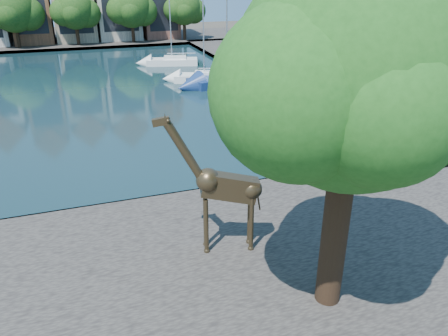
% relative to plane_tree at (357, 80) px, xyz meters
% --- Properties ---
extents(ground, '(160.00, 160.00, 0.00)m').
position_rel_plane_tree_xyz_m(ground, '(-7.62, 9.01, -7.67)').
color(ground, '#38332B').
rests_on(ground, ground).
extents(water_basin, '(38.00, 50.00, 0.08)m').
position_rel_plane_tree_xyz_m(water_basin, '(-7.62, 33.01, -7.63)').
color(water_basin, black).
rests_on(water_basin, ground).
extents(near_quay, '(50.00, 14.00, 0.50)m').
position_rel_plane_tree_xyz_m(near_quay, '(-7.62, 2.01, -7.42)').
color(near_quay, '#46423C').
rests_on(near_quay, ground).
extents(far_quay, '(60.00, 16.00, 0.50)m').
position_rel_plane_tree_xyz_m(far_quay, '(-7.62, 65.01, -7.42)').
color(far_quay, '#46423C').
rests_on(far_quay, ground).
extents(right_quay, '(14.00, 52.00, 0.50)m').
position_rel_plane_tree_xyz_m(right_quay, '(17.38, 33.01, -7.42)').
color(right_quay, '#46423C').
rests_on(right_quay, ground).
extents(plane_tree, '(8.32, 6.40, 10.62)m').
position_rel_plane_tree_xyz_m(plane_tree, '(0.00, 0.00, 0.00)').
color(plane_tree, '#332114').
rests_on(plane_tree, near_quay).
extents(far_tree_mid_west, '(7.80, 6.00, 8.00)m').
position_rel_plane_tree_xyz_m(far_tree_mid_west, '(-13.51, 59.50, -2.38)').
color(far_tree_mid_west, '#332114').
rests_on(far_tree_mid_west, far_quay).
extents(far_tree_mid_east, '(7.02, 5.40, 7.52)m').
position_rel_plane_tree_xyz_m(far_tree_mid_east, '(-5.52, 59.50, -2.54)').
color(far_tree_mid_east, '#332114').
rests_on(far_tree_mid_east, far_quay).
extents(far_tree_east, '(7.54, 5.80, 7.84)m').
position_rel_plane_tree_xyz_m(far_tree_east, '(2.49, 59.50, -2.43)').
color(far_tree_east, '#332114').
rests_on(far_tree_east, far_quay).
extents(far_tree_far_east, '(6.76, 5.20, 7.36)m').
position_rel_plane_tree_xyz_m(far_tree_far_east, '(10.48, 59.50, -2.60)').
color(far_tree_far_east, '#332114').
rests_on(far_tree_far_east, far_quay).
extents(giraffe_statue, '(3.71, 1.25, 5.34)m').
position_rel_plane_tree_xyz_m(giraffe_statue, '(-2.43, 3.85, -4.55)').
color(giraffe_statue, '#3B2F1D').
rests_on(giraffe_statue, near_quay).
extents(sailboat_right_a, '(6.50, 3.95, 10.46)m').
position_rel_plane_tree_xyz_m(sailboat_right_a, '(7.38, 13.01, -7.01)').
color(sailboat_right_a, white).
rests_on(sailboat_right_a, water_basin).
extents(sailboat_right_b, '(8.25, 4.86, 14.07)m').
position_rel_plane_tree_xyz_m(sailboat_right_b, '(7.38, 31.17, -6.97)').
color(sailboat_right_b, navy).
rests_on(sailboat_right_b, water_basin).
extents(sailboat_right_c, '(6.28, 3.95, 9.94)m').
position_rel_plane_tree_xyz_m(sailboat_right_c, '(5.50, 32.65, -7.03)').
color(sailboat_right_c, white).
rests_on(sailboat_right_c, water_basin).
extents(sailboat_right_d, '(6.31, 3.50, 8.78)m').
position_rel_plane_tree_xyz_m(sailboat_right_d, '(4.38, 42.27, -7.04)').
color(sailboat_right_d, white).
rests_on(sailboat_right_d, water_basin).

